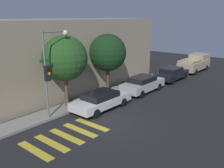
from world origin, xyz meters
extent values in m
plane|color=black|center=(0.00, 0.00, 0.00)|extent=(60.00, 60.00, 0.00)
cube|color=gray|center=(0.00, 4.03, 0.07)|extent=(26.00, 1.67, 0.14)
cube|color=gray|center=(0.00, 8.27, 3.05)|extent=(26.00, 6.00, 6.11)
cube|color=gold|center=(-4.76, 0.80, 0.00)|extent=(0.45, 2.60, 0.00)
cube|color=gold|center=(-3.77, 0.80, 0.00)|extent=(0.45, 2.60, 0.00)
cube|color=gold|center=(-2.78, 0.80, 0.00)|extent=(0.45, 2.60, 0.00)
cube|color=gold|center=(-1.80, 0.80, 0.00)|extent=(0.45, 2.60, 0.00)
cube|color=gold|center=(-0.81, 0.80, 0.00)|extent=(0.45, 2.60, 0.00)
cylinder|color=slate|center=(-2.00, 3.45, 2.80)|extent=(0.12, 0.12, 5.59)
cube|color=black|center=(-2.00, 3.24, 3.05)|extent=(0.30, 0.30, 0.90)
cylinder|color=#4C0C0C|center=(-2.00, 3.08, 3.32)|extent=(0.18, 0.02, 0.18)
cylinder|color=yellow|center=(-2.00, 3.08, 3.05)|extent=(0.18, 0.02, 0.18)
cylinder|color=#0C3819|center=(-2.00, 3.08, 2.78)|extent=(0.18, 0.02, 0.18)
cube|color=#19662D|center=(-2.00, 3.45, 3.79)|extent=(0.70, 0.02, 0.18)
cylinder|color=slate|center=(-1.17, 3.45, 5.44)|extent=(1.66, 0.08, 0.08)
sphere|color=#F9E5B2|center=(-0.34, 3.45, 5.34)|extent=(0.36, 0.36, 0.36)
cube|color=silver|center=(1.52, 2.10, 0.59)|extent=(4.63, 1.81, 0.55)
cube|color=black|center=(1.40, 2.10, 1.07)|extent=(2.41, 1.59, 0.40)
cylinder|color=black|center=(2.95, 2.92, 0.32)|extent=(0.63, 0.22, 0.63)
cylinder|color=black|center=(2.95, 1.28, 0.32)|extent=(0.63, 0.22, 0.63)
cylinder|color=black|center=(0.08, 2.92, 0.32)|extent=(0.63, 0.22, 0.63)
cylinder|color=black|center=(0.08, 1.28, 0.32)|extent=(0.63, 0.22, 0.63)
cube|color=#B7BABF|center=(6.80, 2.10, 0.64)|extent=(4.46, 1.75, 0.66)
cube|color=black|center=(6.68, 2.10, 1.19)|extent=(2.32, 1.54, 0.43)
cylinder|color=black|center=(8.18, 2.88, 0.32)|extent=(0.63, 0.22, 0.63)
cylinder|color=black|center=(8.18, 1.32, 0.32)|extent=(0.63, 0.22, 0.63)
cylinder|color=black|center=(5.41, 2.88, 0.32)|extent=(0.63, 0.22, 0.63)
cylinder|color=black|center=(5.41, 1.32, 0.32)|extent=(0.63, 0.22, 0.63)
cube|color=black|center=(12.11, 2.10, 0.62)|extent=(4.29, 1.81, 0.60)
cube|color=black|center=(12.00, 2.10, 1.12)|extent=(2.23, 1.59, 0.42)
cylinder|color=black|center=(13.44, 2.91, 0.32)|extent=(0.63, 0.22, 0.63)
cylinder|color=black|center=(13.44, 1.29, 0.32)|extent=(0.63, 0.22, 0.63)
cylinder|color=black|center=(10.78, 2.91, 0.32)|extent=(0.63, 0.22, 0.63)
cylinder|color=black|center=(10.78, 1.29, 0.32)|extent=(0.63, 0.22, 0.63)
cube|color=tan|center=(17.81, 2.10, 0.77)|extent=(5.30, 1.95, 0.92)
cube|color=tan|center=(19.27, 2.10, 1.57)|extent=(2.38, 1.79, 0.67)
cube|color=tan|center=(16.48, 2.96, 1.37)|extent=(2.65, 0.08, 0.28)
cube|color=tan|center=(16.48, 1.24, 1.37)|extent=(2.65, 0.08, 0.28)
cylinder|color=black|center=(19.45, 2.99, 0.32)|extent=(0.63, 0.22, 0.63)
cylinder|color=black|center=(19.45, 1.21, 0.32)|extent=(0.63, 0.22, 0.63)
cylinder|color=black|center=(16.17, 2.99, 0.32)|extent=(0.63, 0.22, 0.63)
cylinder|color=black|center=(16.17, 1.21, 0.32)|extent=(0.63, 0.22, 0.63)
cylinder|color=brown|center=(0.20, 4.26, 1.20)|extent=(0.26, 0.26, 2.40)
sphere|color=#234C1E|center=(0.20, 4.26, 3.57)|extent=(3.14, 3.14, 3.14)
cylinder|color=#4C3823|center=(4.69, 4.26, 1.15)|extent=(0.28, 0.28, 2.31)
sphere|color=#143316|center=(4.69, 4.26, 3.46)|extent=(3.07, 3.07, 3.07)
camera|label=1|loc=(-10.70, -9.08, 6.39)|focal=40.00mm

